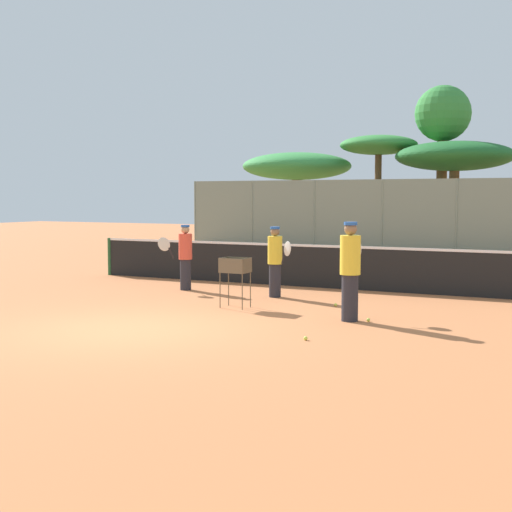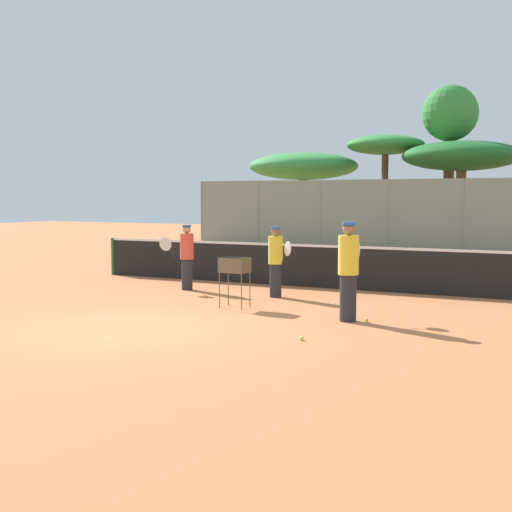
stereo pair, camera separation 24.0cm
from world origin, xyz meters
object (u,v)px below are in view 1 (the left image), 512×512
object	(u,v)px
tennis_net	(291,264)
player_red_cap	(275,261)
parked_car	(430,230)
player_yellow_shirt	(350,270)
ball_cart	(236,270)
player_white_outfit	(185,256)

from	to	relation	value
tennis_net	player_red_cap	size ratio (longest dim) A/B	7.26
player_red_cap	parked_car	xyz separation A→B (m)	(-0.95, 19.35, -0.16)
player_yellow_shirt	parked_car	size ratio (longest dim) A/B	0.43
player_yellow_shirt	ball_cart	distance (m)	2.64
parked_car	ball_cart	bearing A→B (deg)	-87.60
ball_cart	parked_car	distance (m)	21.13
player_yellow_shirt	parked_car	bearing A→B (deg)	7.26
player_red_cap	player_yellow_shirt	xyz separation A→B (m)	(2.53, -2.19, 0.11)
ball_cart	parked_car	size ratio (longest dim) A/B	0.24
player_white_outfit	ball_cart	size ratio (longest dim) A/B	1.55
player_red_cap	parked_car	bearing A→B (deg)	126.22
player_white_outfit	parked_car	world-z (taller)	parked_car
tennis_net	player_yellow_shirt	world-z (taller)	player_yellow_shirt
tennis_net	parked_car	xyz separation A→B (m)	(-0.45, 17.36, 0.10)
tennis_net	player_white_outfit	size ratio (longest dim) A/B	7.31
ball_cart	parked_car	xyz separation A→B (m)	(-0.89, 21.11, -0.12)
player_red_cap	ball_cart	size ratio (longest dim) A/B	1.55
parked_car	player_white_outfit	bearing A→B (deg)	-94.54
tennis_net	ball_cart	distance (m)	3.78
player_yellow_shirt	ball_cart	world-z (taller)	player_yellow_shirt
player_yellow_shirt	parked_car	world-z (taller)	player_yellow_shirt
tennis_net	player_white_outfit	distance (m)	2.72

